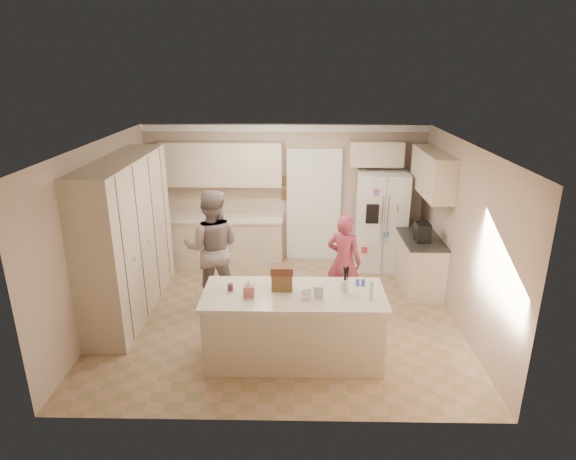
{
  "coord_description": "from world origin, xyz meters",
  "views": [
    {
      "loc": [
        0.23,
        -6.5,
        3.64
      ],
      "look_at": [
        0.1,
        0.35,
        1.25
      ],
      "focal_mm": 30.0,
      "sensor_mm": 36.0,
      "label": 1
    }
  ],
  "objects_px": {
    "island_base": "(294,327)",
    "utensil_crock": "(346,286)",
    "teen_boy": "(212,248)",
    "teen_girl": "(344,261)",
    "refrigerator": "(381,221)",
    "coffee_maker": "(422,232)",
    "dollhouse_body": "(282,281)",
    "tissue_box": "(249,291)"
  },
  "relations": [
    {
      "from": "island_base",
      "to": "dollhouse_body",
      "type": "distance_m",
      "value": 0.62
    },
    {
      "from": "utensil_crock",
      "to": "tissue_box",
      "type": "height_order",
      "value": "utensil_crock"
    },
    {
      "from": "island_base",
      "to": "dollhouse_body",
      "type": "height_order",
      "value": "dollhouse_body"
    },
    {
      "from": "refrigerator",
      "to": "coffee_maker",
      "type": "xyz_separation_m",
      "value": [
        0.48,
        -1.08,
        0.17
      ]
    },
    {
      "from": "coffee_maker",
      "to": "teen_girl",
      "type": "xyz_separation_m",
      "value": [
        -1.29,
        -0.46,
        -0.32
      ]
    },
    {
      "from": "dollhouse_body",
      "to": "teen_girl",
      "type": "bearing_deg",
      "value": 55.75
    },
    {
      "from": "refrigerator",
      "to": "utensil_crock",
      "type": "xyz_separation_m",
      "value": [
        -0.92,
        -2.93,
        0.1
      ]
    },
    {
      "from": "utensil_crock",
      "to": "dollhouse_body",
      "type": "height_order",
      "value": "dollhouse_body"
    },
    {
      "from": "island_base",
      "to": "teen_boy",
      "type": "bearing_deg",
      "value": 130.19
    },
    {
      "from": "island_base",
      "to": "tissue_box",
      "type": "relative_size",
      "value": 15.71
    },
    {
      "from": "refrigerator",
      "to": "coffee_maker",
      "type": "bearing_deg",
      "value": -61.53
    },
    {
      "from": "tissue_box",
      "to": "teen_girl",
      "type": "distance_m",
      "value": 2.04
    },
    {
      "from": "island_base",
      "to": "dollhouse_body",
      "type": "relative_size",
      "value": 8.46
    },
    {
      "from": "coffee_maker",
      "to": "teen_boy",
      "type": "distance_m",
      "value": 3.35
    },
    {
      "from": "tissue_box",
      "to": "dollhouse_body",
      "type": "relative_size",
      "value": 0.54
    },
    {
      "from": "refrigerator",
      "to": "coffee_maker",
      "type": "height_order",
      "value": "refrigerator"
    },
    {
      "from": "refrigerator",
      "to": "teen_boy",
      "type": "bearing_deg",
      "value": -148.14
    },
    {
      "from": "teen_boy",
      "to": "teen_girl",
      "type": "height_order",
      "value": "teen_boy"
    },
    {
      "from": "refrigerator",
      "to": "coffee_maker",
      "type": "relative_size",
      "value": 6.0
    },
    {
      "from": "dollhouse_body",
      "to": "tissue_box",
      "type": "bearing_deg",
      "value": -153.43
    },
    {
      "from": "coffee_maker",
      "to": "teen_boy",
      "type": "bearing_deg",
      "value": -173.3
    },
    {
      "from": "island_base",
      "to": "utensil_crock",
      "type": "bearing_deg",
      "value": 4.4
    },
    {
      "from": "tissue_box",
      "to": "teen_boy",
      "type": "bearing_deg",
      "value": 114.25
    },
    {
      "from": "utensil_crock",
      "to": "island_base",
      "type": "bearing_deg",
      "value": -175.6
    },
    {
      "from": "tissue_box",
      "to": "utensil_crock",
      "type": "bearing_deg",
      "value": 7.13
    },
    {
      "from": "teen_girl",
      "to": "refrigerator",
      "type": "bearing_deg",
      "value": -92.12
    },
    {
      "from": "coffee_maker",
      "to": "island_base",
      "type": "distance_m",
      "value": 2.87
    },
    {
      "from": "coffee_maker",
      "to": "teen_girl",
      "type": "bearing_deg",
      "value": -160.29
    },
    {
      "from": "tissue_box",
      "to": "refrigerator",
      "type": "bearing_deg",
      "value": 55.48
    },
    {
      "from": "refrigerator",
      "to": "island_base",
      "type": "xyz_separation_m",
      "value": [
        -1.57,
        -2.98,
        -0.46
      ]
    },
    {
      "from": "tissue_box",
      "to": "teen_girl",
      "type": "relative_size",
      "value": 0.09
    },
    {
      "from": "island_base",
      "to": "dollhouse_body",
      "type": "xyz_separation_m",
      "value": [
        -0.15,
        0.1,
        0.6
      ]
    },
    {
      "from": "island_base",
      "to": "teen_girl",
      "type": "height_order",
      "value": "teen_girl"
    },
    {
      "from": "refrigerator",
      "to": "tissue_box",
      "type": "xyz_separation_m",
      "value": [
        -2.12,
        -3.08,
        0.1
      ]
    },
    {
      "from": "coffee_maker",
      "to": "utensil_crock",
      "type": "relative_size",
      "value": 2.0
    },
    {
      "from": "tissue_box",
      "to": "teen_girl",
      "type": "xyz_separation_m",
      "value": [
        1.31,
        1.54,
        -0.24
      ]
    },
    {
      "from": "tissue_box",
      "to": "dollhouse_body",
      "type": "xyz_separation_m",
      "value": [
        0.4,
        0.2,
        0.04
      ]
    },
    {
      "from": "refrigerator",
      "to": "dollhouse_body",
      "type": "height_order",
      "value": "refrigerator"
    },
    {
      "from": "utensil_crock",
      "to": "dollhouse_body",
      "type": "relative_size",
      "value": 0.58
    },
    {
      "from": "dollhouse_body",
      "to": "utensil_crock",
      "type": "bearing_deg",
      "value": -3.58
    },
    {
      "from": "teen_boy",
      "to": "teen_girl",
      "type": "bearing_deg",
      "value": 176.65
    },
    {
      "from": "tissue_box",
      "to": "teen_girl",
      "type": "bearing_deg",
      "value": 49.56
    }
  ]
}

